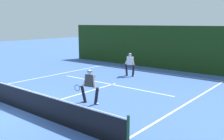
# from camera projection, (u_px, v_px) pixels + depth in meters

# --- Properties ---
(ground_plane) EXTENTS (80.00, 80.00, 0.00)m
(ground_plane) POSITION_uv_depth(u_px,v_px,m) (23.00, 111.00, 10.95)
(ground_plane) COLOR #3C60AC
(court_line_baseline_far) EXTENTS (10.16, 0.10, 0.01)m
(court_line_baseline_far) POSITION_uv_depth(u_px,v_px,m) (154.00, 72.00, 19.48)
(court_line_baseline_far) COLOR white
(court_line_baseline_far) RESTS_ON ground_plane
(court_line_service) EXTENTS (8.29, 0.10, 0.01)m
(court_line_service) POSITION_uv_depth(u_px,v_px,m) (112.00, 84.00, 15.56)
(court_line_service) COLOR white
(court_line_service) RESTS_ON ground_plane
(court_line_centre) EXTENTS (0.10, 6.40, 0.01)m
(court_line_centre) POSITION_uv_depth(u_px,v_px,m) (78.00, 94.00, 13.39)
(court_line_centre) COLOR white
(court_line_centre) RESTS_ON ground_plane
(tennis_net) EXTENTS (11.14, 0.09, 1.09)m
(tennis_net) POSITION_uv_depth(u_px,v_px,m) (23.00, 99.00, 10.85)
(tennis_net) COLOR #1E4723
(tennis_net) RESTS_ON ground_plane
(player_near) EXTENTS (1.03, 0.90, 1.61)m
(player_near) POSITION_uv_depth(u_px,v_px,m) (89.00, 85.00, 11.76)
(player_near) COLOR black
(player_near) RESTS_ON ground_plane
(player_far) EXTENTS (0.78, 0.93, 1.64)m
(player_far) POSITION_uv_depth(u_px,v_px,m) (130.00, 64.00, 17.81)
(player_far) COLOR black
(player_far) RESTS_ON ground_plane
(tennis_ball) EXTENTS (0.07, 0.07, 0.07)m
(tennis_ball) POSITION_uv_depth(u_px,v_px,m) (88.00, 71.00, 19.68)
(tennis_ball) COLOR #D1E033
(tennis_ball) RESTS_ON ground_plane
(back_fence_windscreen) EXTENTS (19.87, 0.12, 3.50)m
(back_fence_windscreen) POSITION_uv_depth(u_px,v_px,m) (165.00, 48.00, 20.44)
(back_fence_windscreen) COLOR #193411
(back_fence_windscreen) RESTS_ON ground_plane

